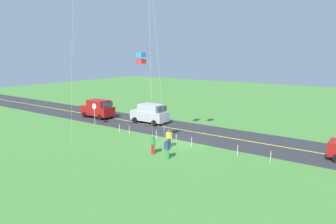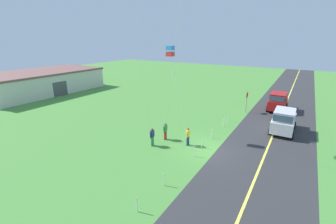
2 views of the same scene
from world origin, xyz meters
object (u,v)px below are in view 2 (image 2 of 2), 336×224
at_px(kite_blue_mid, 170,51).
at_px(person_adult_companion, 188,136).
at_px(car_parked_east_near, 278,101).
at_px(person_child_watcher, 165,130).
at_px(person_adult_near, 152,136).
at_px(warehouse_distant, 41,82).
at_px(stop_sign, 247,98).
at_px(car_suv_foreground, 284,120).

bearing_deg(kite_blue_mid, person_adult_companion, -113.23).
xyz_separation_m(car_parked_east_near, person_child_watcher, (-14.77, 7.46, -0.29)).
height_order(person_adult_near, warehouse_distant, warehouse_distant).
xyz_separation_m(stop_sign, person_adult_near, (-13.41, 4.56, -0.94)).
relative_size(person_child_watcher, kite_blue_mid, 0.20).
relative_size(person_adult_companion, kite_blue_mid, 0.20).
bearing_deg(person_child_watcher, person_adult_near, 160.87).
distance_m(car_suv_foreground, person_adult_companion, 9.92).
bearing_deg(stop_sign, person_adult_near, 161.24).
xyz_separation_m(car_suv_foreground, person_adult_companion, (-7.43, 6.56, -0.29)).
xyz_separation_m(stop_sign, kite_blue_mid, (-10.77, 4.38, 5.85)).
xyz_separation_m(person_adult_companion, person_child_watcher, (0.00, 2.25, 0.00)).
relative_size(car_parked_east_near, person_adult_companion, 2.75).
relative_size(car_suv_foreground, warehouse_distant, 0.24).
xyz_separation_m(person_adult_near, warehouse_distant, (7.03, 27.52, 0.89)).
distance_m(car_suv_foreground, person_child_watcher, 11.53).
xyz_separation_m(person_adult_near, kite_blue_mid, (2.65, -0.17, 6.79)).
relative_size(person_adult_near, person_adult_companion, 1.00).
relative_size(car_suv_foreground, stop_sign, 1.72).
height_order(car_suv_foreground, kite_blue_mid, kite_blue_mid).
bearing_deg(stop_sign, car_suv_foreground, -133.81).
bearing_deg(kite_blue_mid, car_suv_foreground, -54.21).
bearing_deg(stop_sign, person_adult_companion, 170.19).
height_order(person_adult_near, person_child_watcher, same).
relative_size(stop_sign, person_adult_companion, 1.60).
height_order(stop_sign, person_adult_near, stop_sign).
relative_size(car_suv_foreground, person_child_watcher, 2.75).
xyz_separation_m(car_suv_foreground, person_child_watcher, (-7.43, 8.81, -0.29)).
xyz_separation_m(car_parked_east_near, kite_blue_mid, (-13.77, 7.56, 6.50)).
distance_m(car_parked_east_near, warehouse_distant, 36.48).
bearing_deg(warehouse_distant, car_parked_east_near, -75.10).
bearing_deg(car_suv_foreground, warehouse_distant, 93.19).
xyz_separation_m(car_suv_foreground, person_adult_near, (-9.07, 9.08, -0.29)).
bearing_deg(stop_sign, person_child_watcher, 160.01).
relative_size(stop_sign, warehouse_distant, 0.14).
bearing_deg(person_adult_near, person_adult_companion, -28.92).
relative_size(car_suv_foreground, person_adult_near, 2.75).
bearing_deg(car_suv_foreground, person_adult_near, 134.96).
bearing_deg(person_adult_near, warehouse_distant, 103.72).
height_order(car_suv_foreground, stop_sign, stop_sign).
relative_size(kite_blue_mid, warehouse_distant, 0.44).
distance_m(car_parked_east_near, kite_blue_mid, 17.00).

